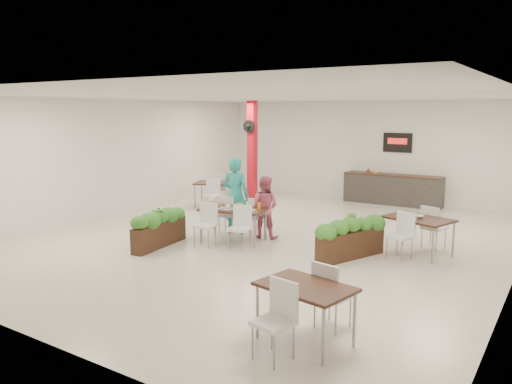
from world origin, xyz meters
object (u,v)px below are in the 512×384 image
(red_column, at_px, (252,150))
(side_table_a, at_px, (217,186))
(planter_left, at_px, (159,224))
(diner_woman, at_px, (264,207))
(side_table_c, at_px, (305,295))
(diner_man, at_px, (236,196))
(service_counter, at_px, (392,189))
(planter_right, at_px, (351,235))
(main_table, at_px, (233,213))
(side_table_b, at_px, (418,223))

(red_column, bearing_deg, side_table_a, -103.45)
(planter_left, xyz_separation_m, side_table_a, (-1.70, 4.26, 0.15))
(diner_woman, bearing_deg, planter_left, 40.58)
(side_table_c, bearing_deg, diner_man, 144.50)
(service_counter, xyz_separation_m, planter_left, (-2.63, -7.55, -0.01))
(diner_woman, distance_m, planter_right, 2.35)
(planter_left, distance_m, side_table_c, 5.23)
(service_counter, distance_m, planter_left, 8.00)
(diner_woman, xyz_separation_m, side_table_c, (3.21, -4.18, -0.09))
(diner_man, xyz_separation_m, planter_left, (-0.68, -1.86, -0.42))
(planter_left, xyz_separation_m, side_table_c, (4.69, -2.32, 0.14))
(planter_left, bearing_deg, main_table, 48.38)
(red_column, distance_m, planter_right, 6.79)
(side_table_a, bearing_deg, red_column, 53.47)
(diner_man, height_order, side_table_a, diner_man)
(diner_woman, xyz_separation_m, planter_right, (2.29, -0.47, -0.23))
(main_table, bearing_deg, side_table_c, -44.29)
(side_table_b, xyz_separation_m, side_table_c, (-0.10, -4.75, -0.01))
(service_counter, height_order, side_table_c, service_counter)
(diner_man, relative_size, diner_woman, 1.27)
(side_table_a, height_order, side_table_b, same)
(planter_left, bearing_deg, side_table_a, 111.80)
(planter_left, relative_size, side_table_c, 1.01)
(diner_woman, bearing_deg, main_table, 47.16)
(side_table_b, bearing_deg, side_table_a, -177.47)
(side_table_a, bearing_deg, service_counter, 14.08)
(service_counter, xyz_separation_m, main_table, (-1.56, -6.34, 0.14))
(service_counter, bearing_deg, diner_woman, -101.46)
(planter_right, bearing_deg, side_table_b, 45.69)
(diner_woman, xyz_separation_m, side_table_b, (3.31, 0.57, -0.08))
(diner_man, height_order, diner_woman, diner_man)
(side_table_a, relative_size, side_table_b, 0.99)
(side_table_b, bearing_deg, service_counter, 131.08)
(service_counter, distance_m, diner_woman, 5.81)
(red_column, distance_m, planter_left, 5.96)
(side_table_b, bearing_deg, red_column, 170.39)
(diner_woman, bearing_deg, side_table_c, 116.53)
(main_table, height_order, diner_woman, diner_woman)
(red_column, distance_m, side_table_a, 1.78)
(diner_woman, bearing_deg, red_column, -64.27)
(planter_left, xyz_separation_m, planter_right, (3.78, 1.40, -0.00))
(diner_woman, relative_size, planter_right, 0.86)
(side_table_a, height_order, side_table_c, same)
(planter_right, xyz_separation_m, side_table_b, (1.01, 1.04, 0.15))
(planter_right, bearing_deg, side_table_a, 152.40)
(diner_man, distance_m, planter_left, 2.03)
(planter_left, bearing_deg, red_column, 103.49)
(planter_left, bearing_deg, planter_right, 20.30)
(planter_right, bearing_deg, side_table_c, -76.20)
(main_table, relative_size, diner_woman, 1.28)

